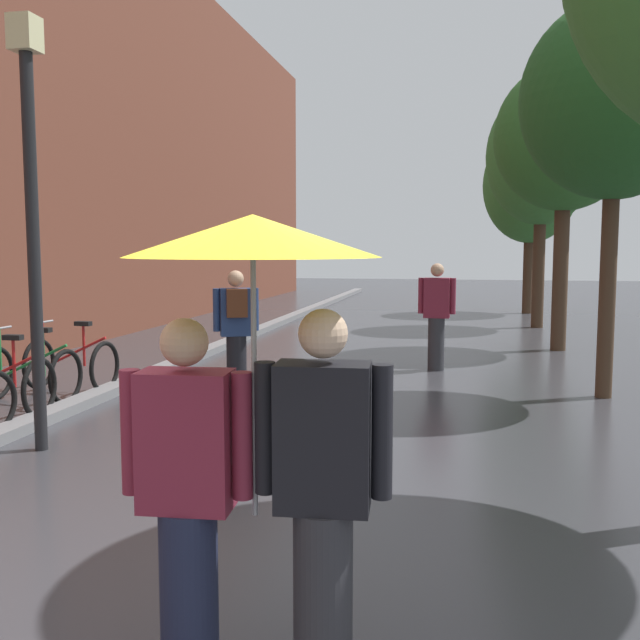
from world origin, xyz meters
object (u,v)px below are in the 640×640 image
at_px(couple_under_umbrella, 254,384).
at_px(pedestrian_walking_far, 236,330).
at_px(parked_bicycle_2, 30,373).
at_px(street_tree_3, 542,157).
at_px(street_lamp_post, 32,201).
at_px(pedestrian_walking_midground, 437,316).
at_px(street_tree_1, 615,100).
at_px(street_tree_2, 565,138).
at_px(street_tree_4, 531,186).
at_px(parked_bicycle_3, 71,364).

height_order(couple_under_umbrella, pedestrian_walking_far, couple_under_umbrella).
bearing_deg(parked_bicycle_2, street_tree_3, 54.82).
relative_size(street_lamp_post, pedestrian_walking_far, 2.45).
bearing_deg(parked_bicycle_2, street_lamp_post, -54.41).
height_order(parked_bicycle_2, street_lamp_post, street_lamp_post).
bearing_deg(pedestrian_walking_midground, couple_under_umbrella, -92.93).
relative_size(couple_under_umbrella, pedestrian_walking_far, 1.27).
bearing_deg(street_tree_1, parked_bicycle_2, -166.08).
relative_size(street_tree_2, street_lamp_post, 1.31).
bearing_deg(pedestrian_walking_far, street_tree_2, 49.10).
distance_m(street_lamp_post, pedestrian_walking_midground, 6.59).
xyz_separation_m(street_tree_1, street_tree_2, (-0.05, 4.36, 0.16)).
xyz_separation_m(street_tree_2, street_tree_4, (0.04, 7.70, -0.24)).
distance_m(parked_bicycle_2, pedestrian_walking_midground, 6.02).
relative_size(street_tree_2, pedestrian_walking_midground, 3.14).
bearing_deg(street_lamp_post, parked_bicycle_3, 114.94).
bearing_deg(parked_bicycle_2, street_tree_4, 62.66).
xyz_separation_m(street_tree_2, parked_bicycle_2, (-7.11, -6.14, -3.57)).
distance_m(street_tree_4, parked_bicycle_3, 15.20).
relative_size(street_tree_3, couple_under_umbrella, 2.73).
bearing_deg(parked_bicycle_3, street_tree_4, 61.66).
bearing_deg(street_tree_4, street_tree_1, -89.96).
bearing_deg(couple_under_umbrella, parked_bicycle_2, 131.20).
bearing_deg(parked_bicycle_2, parked_bicycle_3, 81.89).
relative_size(parked_bicycle_2, pedestrian_walking_midground, 0.65).
distance_m(street_tree_3, pedestrian_walking_midground, 7.66).
bearing_deg(street_tree_4, couple_under_umbrella, -98.01).
bearing_deg(pedestrian_walking_far, parked_bicycle_3, -179.93).
bearing_deg(pedestrian_walking_far, street_tree_3, 63.53).
xyz_separation_m(street_tree_2, couple_under_umbrella, (-2.62, -11.26, -2.57)).
height_order(pedestrian_walking_midground, pedestrian_walking_far, pedestrian_walking_midground).
xyz_separation_m(street_tree_3, couple_under_umbrella, (-2.60, -15.17, -2.70)).
relative_size(pedestrian_walking_midground, pedestrian_walking_far, 1.02).
bearing_deg(street_tree_3, street_tree_1, -89.47).
bearing_deg(street_tree_3, parked_bicycle_3, -126.95).
distance_m(street_tree_1, street_tree_3, 8.28).
height_order(parked_bicycle_2, couple_under_umbrella, couple_under_umbrella).
bearing_deg(couple_under_umbrella, street_lamp_post, 134.09).
distance_m(couple_under_umbrella, pedestrian_walking_midground, 8.58).
bearing_deg(street_tree_1, street_tree_3, 90.53).
height_order(street_tree_1, street_tree_4, street_tree_4).
bearing_deg(street_lamp_post, pedestrian_walking_midground, 56.15).
xyz_separation_m(street_lamp_post, pedestrian_walking_midground, (3.57, 5.32, -1.52)).
bearing_deg(parked_bicycle_3, street_tree_1, 8.04).
relative_size(street_tree_4, parked_bicycle_3, 4.84).
xyz_separation_m(street_tree_4, street_lamp_post, (-5.80, -15.72, -1.32)).
bearing_deg(street_tree_4, parked_bicycle_3, -118.34).
xyz_separation_m(street_tree_3, parked_bicycle_3, (-6.97, -9.27, -3.70)).
height_order(street_tree_3, street_tree_4, street_tree_3).
distance_m(street_tree_1, parked_bicycle_3, 7.89).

